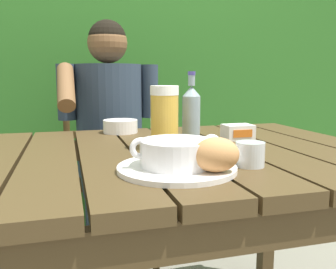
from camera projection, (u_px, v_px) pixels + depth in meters
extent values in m
cube|color=#46351D|center=(50.00, 163.00, 1.00)|extent=(0.14, 0.94, 0.04)
cube|color=#46351D|center=(106.00, 159.00, 1.04)|extent=(0.14, 0.94, 0.04)
cube|color=#46351D|center=(157.00, 156.00, 1.08)|extent=(0.14, 0.94, 0.04)
cube|color=#46351D|center=(205.00, 153.00, 1.12)|extent=(0.14, 0.94, 0.04)
cube|color=#46351D|center=(250.00, 150.00, 1.17)|extent=(0.14, 0.94, 0.04)
cube|color=#46351D|center=(291.00, 148.00, 1.21)|extent=(0.14, 0.94, 0.04)
cube|color=#46351D|center=(330.00, 146.00, 1.25)|extent=(0.14, 0.94, 0.04)
cube|color=#46351D|center=(214.00, 235.00, 0.67)|extent=(1.34, 0.03, 0.08)
cube|color=#46351D|center=(132.00, 148.00, 1.51)|extent=(1.34, 0.03, 0.08)
cube|color=#46351D|center=(267.00, 208.00, 1.73)|extent=(0.06, 0.06, 0.74)
cube|color=#2C6622|center=(104.00, 86.00, 2.50)|extent=(3.81, 0.60, 1.85)
cylinder|color=#4C3823|center=(29.00, 101.00, 2.52)|extent=(0.10, 0.10, 1.64)
cylinder|color=#4C3823|center=(130.00, 86.00, 2.70)|extent=(0.10, 0.10, 1.84)
cylinder|color=#473418|center=(156.00, 230.00, 1.81)|extent=(0.04, 0.04, 0.46)
cylinder|color=#473418|center=(71.00, 239.00, 1.70)|extent=(0.04, 0.04, 0.46)
cylinder|color=#473418|center=(140.00, 201.00, 2.22)|extent=(0.04, 0.04, 0.46)
cylinder|color=#473418|center=(70.00, 208.00, 2.11)|extent=(0.04, 0.04, 0.46)
cube|color=#473418|center=(109.00, 175.00, 1.92)|extent=(0.45, 0.46, 0.02)
cylinder|color=#473418|center=(138.00, 117.00, 2.14)|extent=(0.04, 0.04, 0.58)
cylinder|color=#473418|center=(66.00, 120.00, 2.03)|extent=(0.04, 0.04, 0.58)
cube|color=#473418|center=(104.00, 133.00, 2.09)|extent=(0.41, 0.02, 0.04)
cube|color=#473418|center=(103.00, 109.00, 2.07)|extent=(0.41, 0.02, 0.04)
cube|color=#473418|center=(102.00, 83.00, 2.05)|extent=(0.41, 0.02, 0.04)
cylinder|color=#2B3848|center=(136.00, 241.00, 1.70)|extent=(0.11, 0.11, 0.45)
cylinder|color=#2B3848|center=(131.00, 177.00, 1.75)|extent=(0.13, 0.40, 0.13)
cylinder|color=#2B3848|center=(99.00, 246.00, 1.65)|extent=(0.11, 0.11, 0.45)
cylinder|color=#2B3848|center=(95.00, 180.00, 1.70)|extent=(0.13, 0.40, 0.13)
cylinder|color=#2B3848|center=(109.00, 120.00, 1.78)|extent=(0.32, 0.32, 0.54)
sphere|color=brown|center=(107.00, 43.00, 1.72)|extent=(0.19, 0.19, 0.19)
sphere|color=black|center=(107.00, 39.00, 1.72)|extent=(0.18, 0.18, 0.18)
cylinder|color=#2B3848|center=(150.00, 91.00, 1.79)|extent=(0.08, 0.08, 0.26)
cylinder|color=#2B3848|center=(66.00, 92.00, 1.68)|extent=(0.08, 0.08, 0.26)
cylinder|color=brown|center=(66.00, 87.00, 1.53)|extent=(0.07, 0.25, 0.21)
cylinder|color=white|center=(177.00, 168.00, 0.84)|extent=(0.28, 0.28, 0.01)
cylinder|color=white|center=(177.00, 153.00, 0.84)|extent=(0.17, 0.17, 0.06)
cylinder|color=orange|center=(177.00, 147.00, 0.84)|extent=(0.15, 0.15, 0.01)
torus|color=white|center=(140.00, 148.00, 0.81)|extent=(0.05, 0.01, 0.05)
torus|color=white|center=(211.00, 144.00, 0.86)|extent=(0.05, 0.01, 0.05)
ellipsoid|color=tan|center=(216.00, 155.00, 0.78)|extent=(0.11, 0.09, 0.08)
cylinder|color=gold|center=(164.00, 122.00, 1.09)|extent=(0.08, 0.08, 0.16)
cylinder|color=white|center=(164.00, 90.00, 1.07)|extent=(0.09, 0.09, 0.03)
cylinder|color=gray|center=(191.00, 121.00, 1.15)|extent=(0.06, 0.06, 0.16)
cone|color=gray|center=(191.00, 91.00, 1.14)|extent=(0.06, 0.06, 0.03)
cylinder|color=gray|center=(192.00, 81.00, 1.13)|extent=(0.02, 0.02, 0.03)
cylinder|color=#443C89|center=(192.00, 73.00, 1.13)|extent=(0.02, 0.02, 0.01)
cylinder|color=silver|center=(250.00, 154.00, 0.88)|extent=(0.07, 0.07, 0.06)
cube|color=white|center=(238.00, 132.00, 1.27)|extent=(0.10, 0.08, 0.05)
cube|color=orange|center=(243.00, 134.00, 1.23)|extent=(0.07, 0.00, 0.03)
cube|color=silver|center=(223.00, 155.00, 0.99)|extent=(0.12, 0.02, 0.00)
cube|color=black|center=(201.00, 156.00, 0.98)|extent=(0.06, 0.02, 0.01)
cylinder|color=white|center=(120.00, 126.00, 1.42)|extent=(0.13, 0.13, 0.05)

